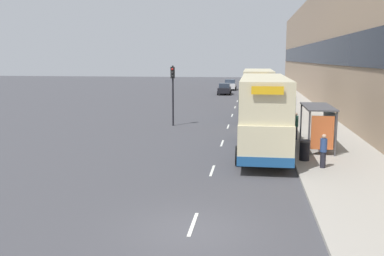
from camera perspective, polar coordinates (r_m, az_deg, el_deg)
ground_plane at (r=13.72m, az=-0.20°, el=-13.60°), size 220.00×220.00×0.00m
pavement at (r=51.50m, az=13.20°, el=3.17°), size 5.00×93.00×0.14m
terrace_facade at (r=51.76m, az=17.94°, el=10.24°), size 3.10×93.00×13.21m
lane_mark_0 at (r=14.25m, az=0.14°, el=-12.69°), size 0.12×2.00×0.01m
lane_mark_1 at (r=20.65m, az=2.72°, el=-5.69°), size 0.12×2.00×0.01m
lane_mark_2 at (r=27.22m, az=4.04°, el=-2.03°), size 0.12×2.00×0.01m
lane_mark_3 at (r=33.88m, az=4.84°, el=0.20°), size 0.12×2.00×0.01m
lane_mark_4 at (r=40.57m, az=5.37°, el=1.70°), size 0.12×2.00×0.01m
lane_mark_5 at (r=47.28m, az=5.76°, el=2.77°), size 0.12×2.00×0.01m
lane_mark_6 at (r=54.01m, az=6.05°, el=3.57°), size 0.12×2.00×0.01m
lane_mark_7 at (r=60.75m, az=6.27°, el=4.20°), size 0.12×2.00×0.01m
bus_shelter at (r=25.48m, az=16.88°, el=1.08°), size 1.60×4.20×2.48m
double_decker_bus_near at (r=24.75m, az=9.49°, el=2.08°), size 2.85×11.26×4.30m
double_decker_bus_ahead at (r=39.19m, az=8.77°, el=4.71°), size 2.85×10.65×4.30m
car_0 at (r=63.93m, az=4.35°, el=5.22°), size 1.96×3.99×1.67m
car_1 at (r=53.64m, az=9.25°, el=4.35°), size 1.91×4.11×1.67m
car_2 at (r=73.32m, az=5.09°, el=5.77°), size 2.08×4.22×1.78m
pedestrian_at_shelter at (r=21.38m, az=17.11°, el=-2.90°), size 0.32×0.32×1.64m
pedestrian_1 at (r=28.29m, az=13.63°, el=0.29°), size 0.35×0.35×1.76m
litter_bin at (r=22.72m, az=14.78°, el=-2.88°), size 0.55×0.55×1.05m
traffic_light_far_kerb at (r=33.92m, az=-2.58°, el=5.69°), size 0.30×0.32×4.77m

